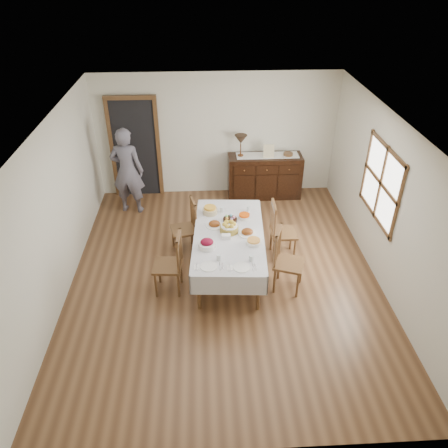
{
  "coord_description": "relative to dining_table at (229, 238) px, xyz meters",
  "views": [
    {
      "loc": [
        -0.31,
        -5.66,
        4.64
      ],
      "look_at": [
        0.0,
        0.1,
        0.95
      ],
      "focal_mm": 35.0,
      "sensor_mm": 36.0,
      "label": 1
    }
  ],
  "objects": [
    {
      "name": "casserole_dish",
      "position": [
        0.36,
        -0.31,
        0.13
      ],
      "size": [
        0.24,
        0.24,
        0.08
      ],
      "color": "white",
      "rests_on": "dining_table"
    },
    {
      "name": "glass_far_b",
      "position": [
        0.38,
        0.67,
        0.14
      ],
      "size": [
        0.06,
        0.06,
        0.1
      ],
      "color": "silver",
      "rests_on": "dining_table"
    },
    {
      "name": "picture_frame",
      "position": [
        0.98,
        2.51,
        0.41
      ],
      "size": [
        0.22,
        0.08,
        0.28
      ],
      "color": "beige",
      "rests_on": "sideboard"
    },
    {
      "name": "chair_right_far",
      "position": [
        0.92,
        0.38,
        -0.13
      ],
      "size": [
        0.44,
        0.44,
        1.05
      ],
      "rotation": [
        0.0,
        0.0,
        1.57
      ],
      "color": "brown",
      "rests_on": "ground"
    },
    {
      "name": "beet_bowl",
      "position": [
        -0.36,
        -0.37,
        0.16
      ],
      "size": [
        0.26,
        0.26,
        0.16
      ],
      "color": "white",
      "rests_on": "dining_table"
    },
    {
      "name": "setting_left",
      "position": [
        -0.3,
        -0.8,
        0.11
      ],
      "size": [
        0.43,
        0.31,
        0.1
      ],
      "color": "white",
      "rests_on": "dining_table"
    },
    {
      "name": "glass_far_a",
      "position": [
        -0.07,
        0.67,
        0.14
      ],
      "size": [
        0.07,
        0.07,
        0.1
      ],
      "color": "silver",
      "rests_on": "dining_table"
    },
    {
      "name": "ham_platter_a",
      "position": [
        -0.22,
        0.23,
        0.12
      ],
      "size": [
        0.29,
        0.29,
        0.11
      ],
      "color": "white",
      "rests_on": "dining_table"
    },
    {
      "name": "person",
      "position": [
        -1.87,
        2.1,
        0.29
      ],
      "size": [
        0.65,
        0.47,
        1.9
      ],
      "primitive_type": "imported",
      "rotation": [
        0.0,
        0.0,
        2.98
      ],
      "color": "slate",
      "rests_on": "ground"
    },
    {
      "name": "carrot_bowl",
      "position": [
        0.29,
        0.44,
        0.13
      ],
      "size": [
        0.19,
        0.19,
        0.08
      ],
      "color": "white",
      "rests_on": "dining_table"
    },
    {
      "name": "dining_table",
      "position": [
        0.0,
        0.0,
        0.0
      ],
      "size": [
        1.25,
        2.25,
        0.75
      ],
      "rotation": [
        0.0,
        0.0,
        -0.07
      ],
      "color": "silver",
      "rests_on": "ground"
    },
    {
      "name": "ground",
      "position": [
        -0.08,
        -0.13,
        -0.66
      ],
      "size": [
        6.0,
        6.0,
        0.0
      ],
      "primitive_type": "plane",
      "color": "brown"
    },
    {
      "name": "butter_dish",
      "position": [
        -0.05,
        -0.14,
        0.13
      ],
      "size": [
        0.15,
        0.1,
        0.07
      ],
      "color": "white",
      "rests_on": "dining_table"
    },
    {
      "name": "room_shell",
      "position": [
        -0.22,
        0.29,
        0.98
      ],
      "size": [
        5.02,
        6.02,
        2.65
      ],
      "color": "white",
      "rests_on": "ground"
    },
    {
      "name": "runner",
      "position": [
        0.97,
        2.62,
        0.28
      ],
      "size": [
        1.3,
        0.35,
        0.01
      ],
      "color": "white",
      "rests_on": "sideboard"
    },
    {
      "name": "chair_left_far",
      "position": [
        -0.7,
        0.61,
        -0.15
      ],
      "size": [
        0.5,
        0.5,
        1.01
      ],
      "rotation": [
        0.0,
        0.0,
        -1.35
      ],
      "color": "brown",
      "rests_on": "ground"
    },
    {
      "name": "egg_basket",
      "position": [
        0.04,
        0.36,
        0.13
      ],
      "size": [
        0.24,
        0.24,
        0.11
      ],
      "color": "black",
      "rests_on": "dining_table"
    },
    {
      "name": "sideboard",
      "position": [
        0.93,
        2.59,
        -0.19
      ],
      "size": [
        1.55,
        0.56,
        0.93
      ],
      "color": "black",
      "rests_on": "ground"
    },
    {
      "name": "chair_right_near",
      "position": [
        0.86,
        -0.47,
        -0.12
      ],
      "size": [
        0.57,
        0.57,
        1.07
      ],
      "rotation": [
        0.0,
        0.0,
        1.22
      ],
      "color": "brown",
      "rests_on": "ground"
    },
    {
      "name": "deco_bowl",
      "position": [
        1.4,
        2.58,
        0.3
      ],
      "size": [
        0.2,
        0.2,
        0.06
      ],
      "color": "brown",
      "rests_on": "sideboard"
    },
    {
      "name": "bread_basket",
      "position": [
        0.01,
        0.05,
        0.17
      ],
      "size": [
        0.3,
        0.3,
        0.18
      ],
      "color": "olive",
      "rests_on": "dining_table"
    },
    {
      "name": "chair_left_near",
      "position": [
        -0.92,
        -0.44,
        -0.13
      ],
      "size": [
        0.47,
        0.47,
        1.04
      ],
      "rotation": [
        0.0,
        0.0,
        -1.65
      ],
      "color": "brown",
      "rests_on": "ground"
    },
    {
      "name": "pineapple_bowl",
      "position": [
        -0.28,
        0.64,
        0.15
      ],
      "size": [
        0.25,
        0.25,
        0.13
      ],
      "color": "tan",
      "rests_on": "dining_table"
    },
    {
      "name": "setting_right",
      "position": [
        0.17,
        -0.84,
        0.11
      ],
      "size": [
        0.43,
        0.31,
        0.1
      ],
      "color": "white",
      "rests_on": "dining_table"
    },
    {
      "name": "ham_platter_b",
      "position": [
        0.29,
        -0.03,
        0.12
      ],
      "size": [
        0.29,
        0.29,
        0.11
      ],
      "color": "white",
      "rests_on": "dining_table"
    },
    {
      "name": "table_lamp",
      "position": [
        0.41,
        2.62,
        0.63
      ],
      "size": [
        0.26,
        0.26,
        0.46
      ],
      "color": "brown",
      "rests_on": "sideboard"
    }
  ]
}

